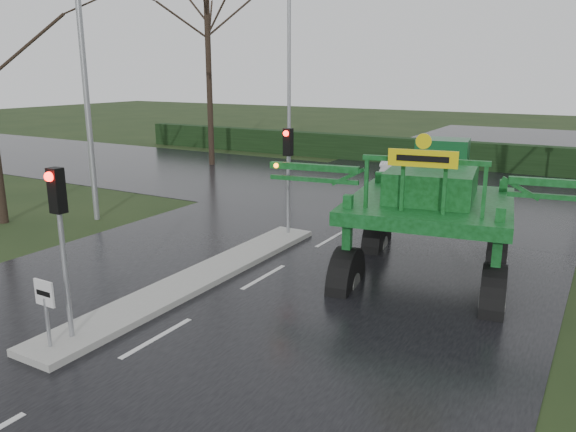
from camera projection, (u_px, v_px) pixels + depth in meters
The scene contains 13 objects.
ground at pixel (157, 339), 11.32m from camera, with size 140.00×140.00×0.00m, color black.
road_main at pixel (356, 225), 19.69m from camera, with size 14.00×80.00×0.02m, color black.
road_cross at pixel (410, 194), 24.71m from camera, with size 80.00×12.00×0.02m, color black.
median_island at pixel (200, 278), 14.44m from camera, with size 1.20×10.00×0.16m, color gray.
hedge_row at pixel (457, 155), 31.22m from camera, with size 44.00×0.90×1.50m, color black.
keep_left_sign at pixel (45, 303), 10.43m from camera, with size 0.50×0.07×1.35m.
traffic_signal_near at pixel (59, 217), 10.46m from camera, with size 0.26×0.33×3.52m.
traffic_signal_mid at pixel (288, 158), 17.58m from camera, with size 0.26×0.33×3.52m.
street_light_left_near at pixel (88, 48), 18.83m from camera, with size 3.85×0.30×10.00m.
street_light_left_far at pixel (294, 57), 30.55m from camera, with size 3.85×0.30×10.00m.
tree_left_far at pixel (208, 35), 30.69m from camera, with size 7.70×7.70×13.26m.
crop_sprayer at pixel (351, 194), 13.80m from camera, with size 8.64×5.97×4.87m.
white_sedan at pixel (419, 182), 27.33m from camera, with size 1.33×3.83×1.26m, color silver.
Camera 1 is at (7.48, -7.61, 5.23)m, focal length 35.00 mm.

